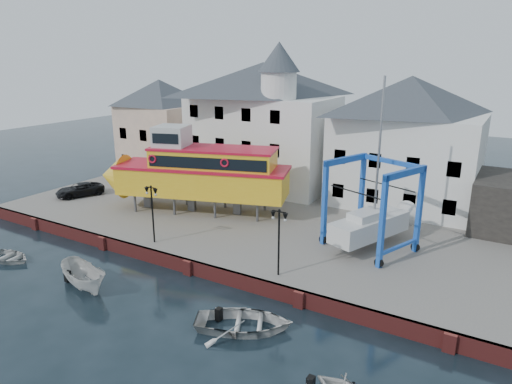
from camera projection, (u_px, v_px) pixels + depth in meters
The scene contains 14 objects.
ground at pixel (189, 274), 29.90m from camera, with size 140.00×140.00×0.00m, color black.
hardstanding at pixel (270, 218), 38.84m from camera, with size 44.00×22.00×1.00m, color slate.
quay_wall at pixel (189, 267), 29.85m from camera, with size 44.00×0.47×1.00m.
building_pink at pixel (161, 126), 51.78m from camera, with size 8.00×7.00×10.30m.
building_white_main at pixel (263, 123), 45.36m from camera, with size 14.00×8.30×14.00m.
building_white_right at pixel (406, 143), 39.31m from camera, with size 12.00×8.00×11.20m.
lamp_post_left at pixel (152, 200), 31.65m from camera, with size 1.12×0.32×4.20m.
lamp_post_right at pixel (279, 226), 26.78m from camera, with size 1.12×0.32×4.20m.
tour_boat at pixel (191, 172), 38.32m from camera, with size 17.04×8.74×7.24m.
travel_lift at pixel (376, 219), 31.51m from camera, with size 6.54×7.85×11.57m.
van at pixel (80, 190), 43.23m from camera, with size 2.00×4.34×1.21m, color black.
motorboat_a at pixel (86, 288), 28.10m from camera, with size 1.71×4.53×1.75m, color silver.
motorboat_b at pixel (244, 329), 23.88m from camera, with size 3.65×5.11×1.06m, color silver.
motorboat_d at pixel (8, 260), 31.98m from camera, with size 2.60×3.65×0.76m, color silver.
Camera 1 is at (17.60, -21.10, 13.70)m, focal length 32.00 mm.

